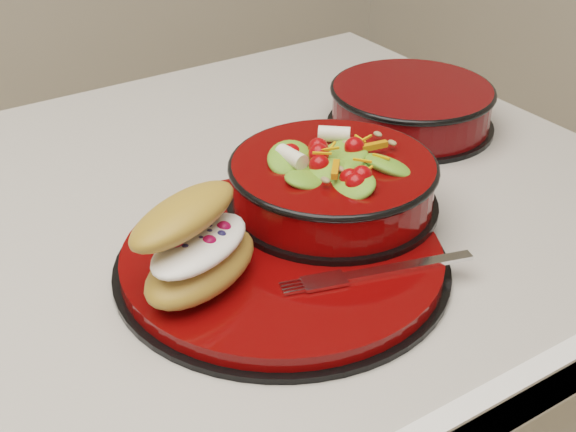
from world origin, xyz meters
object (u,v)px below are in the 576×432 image
dinner_plate (283,259)px  croissant (196,244)px  extra_bowl (411,105)px  fork (383,271)px  salad_bowl (333,176)px

dinner_plate → croissant: croissant is taller
dinner_plate → extra_bowl: extra_bowl is taller
croissant → fork: (0.14, -0.08, -0.03)m
salad_bowl → croissant: size_ratio=1.46×
dinner_plate → fork: (0.05, -0.08, 0.01)m
croissant → extra_bowl: croissant is taller
fork → dinner_plate: bearing=51.2°
dinner_plate → croissant: (-0.09, 0.00, 0.05)m
fork → extra_bowl: 0.35m
dinner_plate → fork: bearing=-55.3°
dinner_plate → extra_bowl: 0.35m
dinner_plate → fork: size_ratio=1.98×
dinner_plate → salad_bowl: 0.10m
croissant → extra_bowl: (0.39, 0.17, -0.03)m
salad_bowl → fork: salad_bowl is taller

